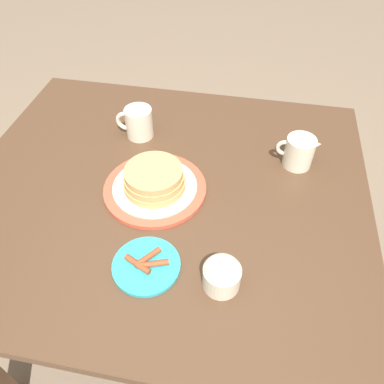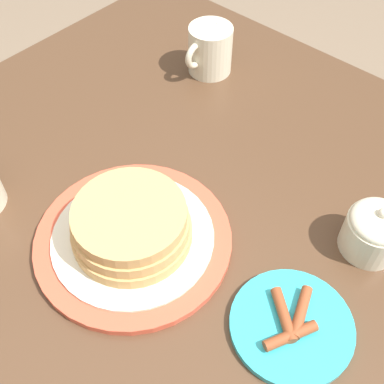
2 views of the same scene
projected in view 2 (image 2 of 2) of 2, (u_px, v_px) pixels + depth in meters
name	position (u px, v px, depth m)	size (l,w,h in m)	color
dining_table	(144.00, 275.00, 0.80)	(1.11, 0.98, 0.78)	#4C3321
pancake_plate	(132.00, 231.00, 0.66)	(0.28, 0.28, 0.07)	#DB5138
side_plate_bacon	(292.00, 325.00, 0.60)	(0.16, 0.16, 0.02)	#2DADBC
creamer_pitcher	(210.00, 48.00, 0.90)	(0.12, 0.08, 0.10)	beige
sugar_bowl	(375.00, 230.00, 0.65)	(0.08, 0.08, 0.08)	beige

